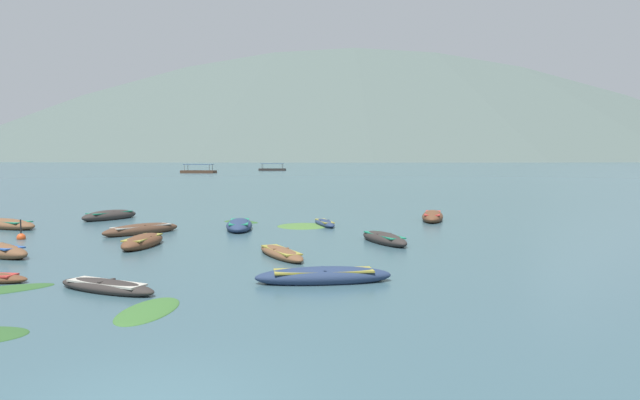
% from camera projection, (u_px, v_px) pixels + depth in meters
% --- Properties ---
extents(ground_plane, '(6000.00, 6000.00, 0.00)m').
position_uv_depth(ground_plane, '(319.00, 161.00, 1504.27)').
color(ground_plane, '#385660').
extents(mountain_1, '(1222.99, 1222.99, 375.70)m').
position_uv_depth(mountain_1, '(159.00, 104.00, 1865.04)').
color(mountain_1, slate).
rests_on(mountain_1, ground).
extents(mountain_2, '(2157.09, 2157.09, 594.23)m').
position_uv_depth(mountain_2, '(340.00, 62.00, 1705.64)').
color(mountain_2, '#4C5B56').
rests_on(mountain_2, ground).
extents(mountain_3, '(1440.68, 1440.68, 556.13)m').
position_uv_depth(mountain_3, '(564.00, 83.00, 2022.12)').
color(mountain_3, slate).
rests_on(mountain_3, ground).
extents(rowboat_1, '(1.50, 3.17, 0.40)m').
position_uv_depth(rowboat_1, '(324.00, 223.00, 30.93)').
color(rowboat_1, navy).
rests_on(rowboat_1, ground).
extents(rowboat_3, '(2.24, 3.75, 0.57)m').
position_uv_depth(rowboat_3, '(384.00, 239.00, 24.48)').
color(rowboat_3, '#2D2826').
rests_on(rowboat_3, ground).
extents(rowboat_4, '(3.04, 3.86, 0.71)m').
position_uv_depth(rowboat_4, '(110.00, 216.00, 34.04)').
color(rowboat_4, '#2D2826').
rests_on(rowboat_4, ground).
extents(rowboat_5, '(1.74, 4.22, 0.65)m').
position_uv_depth(rowboat_5, '(239.00, 225.00, 29.26)').
color(rowboat_5, navy).
rests_on(rowboat_5, ground).
extents(rowboat_6, '(3.35, 2.21, 0.40)m').
position_uv_depth(rowboat_6, '(107.00, 287.00, 15.48)').
color(rowboat_6, '#2D2826').
rests_on(rowboat_6, ground).
extents(rowboat_7, '(3.46, 3.74, 0.62)m').
position_uv_depth(rowboat_7, '(141.00, 230.00, 27.47)').
color(rowboat_7, '#4C3323').
rests_on(rowboat_7, ground).
extents(rowboat_9, '(2.11, 4.44, 0.72)m').
position_uv_depth(rowboat_9, '(432.00, 217.00, 33.53)').
color(rowboat_9, brown).
rests_on(rowboat_9, ground).
extents(rowboat_10, '(4.13, 1.54, 0.58)m').
position_uv_depth(rowboat_10, '(324.00, 276.00, 16.59)').
color(rowboat_10, navy).
rests_on(rowboat_10, ground).
extents(rowboat_11, '(2.36, 3.62, 0.42)m').
position_uv_depth(rowboat_11, '(281.00, 253.00, 20.94)').
color(rowboat_11, brown).
rests_on(rowboat_11, ground).
extents(rowboat_12, '(4.60, 3.35, 0.62)m').
position_uv_depth(rowboat_12, '(5.00, 224.00, 29.78)').
color(rowboat_12, brown).
rests_on(rowboat_12, ground).
extents(rowboat_13, '(1.43, 3.45, 0.63)m').
position_uv_depth(rowboat_13, '(143.00, 242.00, 23.45)').
color(rowboat_13, brown).
rests_on(rowboat_13, ground).
extents(ferry_0, '(9.51, 4.61, 2.54)m').
position_uv_depth(ferry_0, '(198.00, 171.00, 150.53)').
color(ferry_0, '#4C3323').
rests_on(ferry_0, ground).
extents(ferry_1, '(8.66, 3.72, 2.54)m').
position_uv_depth(ferry_1, '(272.00, 169.00, 182.63)').
color(ferry_1, '#2D2826').
rests_on(ferry_1, ground).
extents(mooring_buoy, '(0.38, 0.38, 1.02)m').
position_uv_depth(mooring_buoy, '(21.00, 237.00, 25.55)').
color(mooring_buoy, '#DB4C1E').
rests_on(mooring_buoy, ground).
extents(weed_patch_0, '(1.50, 2.73, 0.14)m').
position_uv_depth(weed_patch_0, '(148.00, 311.00, 13.46)').
color(weed_patch_0, '#38662D').
rests_on(weed_patch_0, ground).
extents(weed_patch_1, '(2.98, 3.19, 0.14)m').
position_uv_depth(weed_patch_1, '(303.00, 226.00, 30.58)').
color(weed_patch_1, '#477033').
rests_on(weed_patch_1, ground).
extents(weed_patch_4, '(2.63, 2.32, 0.14)m').
position_uv_depth(weed_patch_4, '(241.00, 222.00, 32.60)').
color(weed_patch_4, '#2D5628').
rests_on(weed_patch_4, ground).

